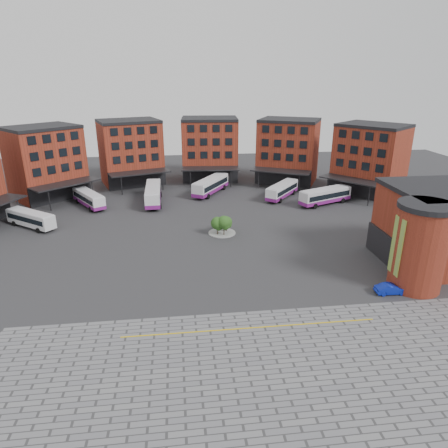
{
  "coord_description": "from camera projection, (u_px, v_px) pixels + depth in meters",
  "views": [
    {
      "loc": [
        -4.79,
        -47.61,
        24.18
      ],
      "look_at": [
        1.57,
        5.61,
        4.0
      ],
      "focal_mm": 32.0,
      "sensor_mm": 36.0,
      "label": 1
    }
  ],
  "objects": [
    {
      "name": "main_building",
      "position": [
        177.0,
        158.0,
        85.76
      ],
      "size": [
        94.14,
        42.48,
        14.6
      ],
      "color": "maroon",
      "rests_on": "ground"
    },
    {
      "name": "bus_f",
      "position": [
        325.0,
        196.0,
        78.47
      ],
      "size": [
        11.46,
        6.87,
        3.2
      ],
      "rotation": [
        0.0,
        0.0,
        -1.17
      ],
      "color": "silver",
      "rests_on": "ground"
    },
    {
      "name": "tree_island",
      "position": [
        223.0,
        224.0,
        63.64
      ],
      "size": [
        4.4,
        4.4,
        3.3
      ],
      "color": "gray",
      "rests_on": "ground"
    },
    {
      "name": "yellow_line",
      "position": [
        251.0,
        328.0,
        40.49
      ],
      "size": [
        26.0,
        0.15,
        0.02
      ],
      "primitive_type": "cube",
      "color": "gold",
      "rests_on": "paving_zone"
    },
    {
      "name": "bus_c",
      "position": [
        153.0,
        194.0,
        79.24
      ],
      "size": [
        3.31,
        12.41,
        3.48
      ],
      "rotation": [
        0.0,
        0.0,
        0.02
      ],
      "color": "silver",
      "rests_on": "ground"
    },
    {
      "name": "blue_car",
      "position": [
        391.0,
        289.0,
        46.68
      ],
      "size": [
        3.74,
        1.36,
        1.23
      ],
      "primitive_type": "imported",
      "rotation": [
        0.0,
        0.0,
        1.55
      ],
      "color": "#0C1FA4",
      "rests_on": "ground"
    },
    {
      "name": "bus_b",
      "position": [
        89.0,
        198.0,
        77.28
      ],
      "size": [
        7.67,
        10.11,
        2.95
      ],
      "rotation": [
        0.0,
        0.0,
        0.57
      ],
      "color": "silver",
      "rests_on": "ground"
    },
    {
      "name": "east_building",
      "position": [
        439.0,
        229.0,
        51.77
      ],
      "size": [
        17.4,
        15.4,
        10.6
      ],
      "color": "maroon",
      "rests_on": "ground"
    },
    {
      "name": "bus_a",
      "position": [
        31.0,
        218.0,
        66.53
      ],
      "size": [
        9.27,
        7.75,
        2.8
      ],
      "rotation": [
        0.0,
        0.0,
        0.93
      ],
      "color": "silver",
      "rests_on": "ground"
    },
    {
      "name": "bus_e",
      "position": [
        282.0,
        190.0,
        82.6
      ],
      "size": [
        8.73,
        10.02,
        3.05
      ],
      "rotation": [
        0.0,
        0.0,
        -0.68
      ],
      "color": "white",
      "rests_on": "ground"
    },
    {
      "name": "bus_d",
      "position": [
        211.0,
        185.0,
        85.52
      ],
      "size": [
        8.74,
        11.69,
        3.4
      ],
      "rotation": [
        0.0,
        0.0,
        -0.56
      ],
      "color": "silver",
      "rests_on": "ground"
    },
    {
      "name": "ground",
      "position": [
        217.0,
        267.0,
        53.29
      ],
      "size": [
        160.0,
        160.0,
        0.0
      ],
      "primitive_type": "plane",
      "color": "#28282B",
      "rests_on": "ground"
    },
    {
      "name": "paving_zone",
      "position": [
        269.0,
        385.0,
        33.06
      ],
      "size": [
        50.0,
        22.0,
        0.02
      ],
      "primitive_type": "cube",
      "color": "slate",
      "rests_on": "ground"
    }
  ]
}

